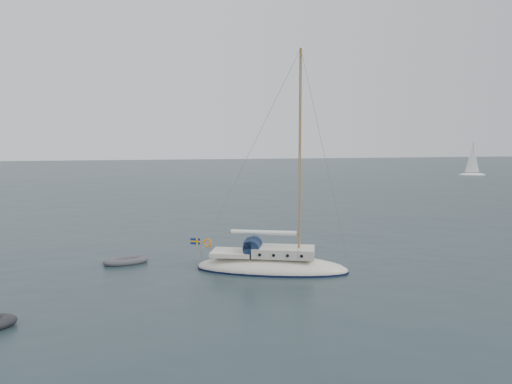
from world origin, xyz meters
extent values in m
plane|color=black|center=(0.00, 0.00, 0.00)|extent=(300.00, 300.00, 0.00)
ellipsoid|color=silver|center=(0.18, -2.32, 0.15)|extent=(8.88, 2.76, 1.48)
cube|color=beige|center=(0.87, -2.32, 1.16)|extent=(3.55, 1.87, 0.54)
cube|color=silver|center=(-2.19, -2.32, 1.01)|extent=(2.37, 1.87, 0.25)
cylinder|color=#14213D|center=(-0.96, -2.32, 1.44)|extent=(0.95, 1.63, 0.95)
cube|color=#14213D|center=(-1.15, -2.32, 1.63)|extent=(0.44, 1.63, 0.39)
cylinder|color=#986135|center=(1.76, -2.32, 6.81)|extent=(0.15, 0.15, 11.84)
cylinder|color=#986135|center=(1.76, -2.32, 7.40)|extent=(0.05, 2.17, 0.05)
cylinder|color=#986135|center=(-0.31, -2.32, 2.22)|extent=(4.14, 0.10, 0.10)
cylinder|color=silver|center=(-0.31, -2.32, 2.27)|extent=(3.85, 0.28, 0.28)
cylinder|color=gray|center=(-3.77, -2.32, 1.43)|extent=(0.04, 2.17, 0.04)
torus|color=orange|center=(-3.82, -1.73, 1.43)|extent=(0.53, 0.10, 0.53)
cylinder|color=#986135|center=(-4.11, -2.32, 1.33)|extent=(0.03, 0.03, 0.89)
cube|color=navy|center=(-4.41, -2.32, 1.63)|extent=(0.59, 0.02, 0.37)
cube|color=#FFB209|center=(-4.41, -2.32, 1.63)|extent=(0.61, 0.03, 0.09)
cube|color=#FFB209|center=(-4.30, -2.32, 1.63)|extent=(0.09, 0.03, 0.39)
cylinder|color=black|center=(-0.41, -1.37, 1.16)|extent=(0.18, 0.06, 0.18)
cylinder|color=black|center=(-0.41, -3.26, 1.16)|extent=(0.18, 0.06, 0.18)
cylinder|color=black|center=(0.38, -1.37, 1.16)|extent=(0.18, 0.06, 0.18)
cylinder|color=black|center=(0.38, -3.26, 1.16)|extent=(0.18, 0.06, 0.18)
cylinder|color=black|center=(1.16, -1.37, 1.16)|extent=(0.18, 0.06, 0.18)
cylinder|color=black|center=(1.16, -3.26, 1.16)|extent=(0.18, 0.06, 0.18)
cylinder|color=black|center=(1.95, -1.37, 1.16)|extent=(0.18, 0.06, 0.18)
cylinder|color=black|center=(1.95, -3.26, 1.16)|extent=(0.18, 0.06, 0.18)
cube|color=#4A4A4F|center=(-8.27, 1.21, 0.12)|extent=(1.70, 0.70, 0.10)
ellipsoid|color=silver|center=(58.82, 61.42, 0.05)|extent=(5.54, 1.85, 0.92)
cylinder|color=gray|center=(58.82, 61.42, 3.69)|extent=(0.09, 0.09, 6.46)
cone|color=silver|center=(58.78, 61.42, 3.69)|extent=(2.96, 2.96, 6.00)
camera|label=1|loc=(-6.73, -30.05, 7.78)|focal=35.00mm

